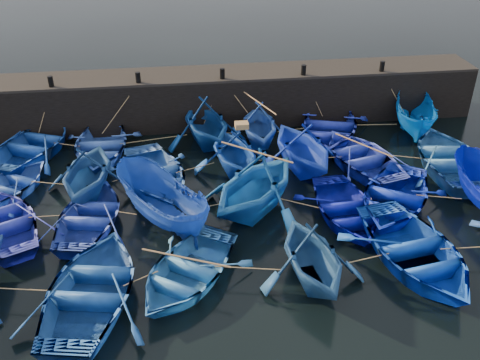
{
  "coord_description": "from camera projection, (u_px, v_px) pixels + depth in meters",
  "views": [
    {
      "loc": [
        -2.44,
        -14.94,
        11.64
      ],
      "look_at": [
        0.0,
        3.2,
        0.7
      ],
      "focal_mm": 40.0,
      "sensor_mm": 36.0,
      "label": 1
    }
  ],
  "objects": [
    {
      "name": "boat_21",
      "position": [
        93.0,
        288.0,
        16.12
      ],
      "size": [
        4.82,
        6.03,
        1.12
      ],
      "primitive_type": "imported",
      "rotation": [
        0.0,
        0.0,
        2.95
      ],
      "color": "navy",
      "rests_on": "ground"
    },
    {
      "name": "quay_top",
      "position": [
        220.0,
        73.0,
        26.57
      ],
      "size": [
        26.0,
        2.5,
        0.12
      ],
      "primitive_type": "cube",
      "color": "black",
      "rests_on": "quay_wall"
    },
    {
      "name": "boat_17",
      "position": [
        346.0,
        209.0,
        19.97
      ],
      "size": [
        3.48,
        4.71,
        0.95
      ],
      "primitive_type": "imported",
      "rotation": [
        0.0,
        0.0,
        0.05
      ],
      "color": "#081093",
      "rests_on": "ground"
    },
    {
      "name": "bollard_1",
      "position": [
        138.0,
        77.0,
        25.19
      ],
      "size": [
        0.24,
        0.24,
        0.5
      ],
      "primitive_type": "cylinder",
      "color": "black",
      "rests_on": "quay_top"
    },
    {
      "name": "boat_14",
      "position": [
        91.0,
        215.0,
        19.61
      ],
      "size": [
        4.06,
        5.07,
        0.94
      ],
      "primitive_type": "imported",
      "rotation": [
        0.0,
        0.0,
        2.95
      ],
      "color": "#253CA2",
      "rests_on": "ground"
    },
    {
      "name": "bollard_4",
      "position": [
        382.0,
        66.0,
        26.56
      ],
      "size": [
        0.24,
        0.24,
        0.5
      ],
      "primitive_type": "cylinder",
      "color": "black",
      "rests_on": "quay_top"
    },
    {
      "name": "boat_6",
      "position": [
        9.0,
        186.0,
        21.47
      ],
      "size": [
        4.73,
        5.11,
        0.86
      ],
      "primitive_type": "imported",
      "rotation": [
        0.0,
        0.0,
        2.58
      ],
      "color": "blue",
      "rests_on": "ground"
    },
    {
      "name": "bollard_3",
      "position": [
        304.0,
        70.0,
        26.11
      ],
      "size": [
        0.24,
        0.24,
        0.5
      ],
      "primitive_type": "cylinder",
      "color": "black",
      "rests_on": "quay_top"
    },
    {
      "name": "boat_13",
      "position": [
        3.0,
        220.0,
        19.27
      ],
      "size": [
        5.16,
        5.82,
        1.0
      ],
      "primitive_type": "imported",
      "rotation": [
        0.0,
        0.0,
        3.58
      ],
      "color": "#20299F",
      "rests_on": "ground"
    },
    {
      "name": "boat_16",
      "position": [
        256.0,
        183.0,
        19.96
      ],
      "size": [
        6.43,
        6.48,
        2.58
      ],
      "primitive_type": "imported",
      "rotation": [
        0.0,
        0.0,
        -0.73
      ],
      "color": "#175BAD",
      "rests_on": "ground"
    },
    {
      "name": "quay_wall",
      "position": [
        221.0,
        98.0,
        27.25
      ],
      "size": [
        26.0,
        2.5,
        2.5
      ],
      "primitive_type": "cube",
      "color": "black",
      "rests_on": "ground"
    },
    {
      "name": "boat_12",
      "position": [
        450.0,
        158.0,
        23.2
      ],
      "size": [
        4.6,
        5.96,
        1.15
      ],
      "primitive_type": "imported",
      "rotation": [
        0.0,
        0.0,
        3.02
      ],
      "color": "#2D67A9",
      "rests_on": "ground"
    },
    {
      "name": "boat_0",
      "position": [
        34.0,
        144.0,
        24.35
      ],
      "size": [
        5.6,
        6.38,
        1.1
      ],
      "primitive_type": "imported",
      "rotation": [
        0.0,
        0.0,
        2.73
      ],
      "color": "navy",
      "rests_on": "ground"
    },
    {
      "name": "boat_11",
      "position": [
        362.0,
        156.0,
        23.42
      ],
      "size": [
        4.75,
        5.79,
        1.05
      ],
      "primitive_type": "imported",
      "rotation": [
        0.0,
        0.0,
        3.39
      ],
      "color": "#2030A4",
      "rests_on": "ground"
    },
    {
      "name": "boat_7",
      "position": [
        87.0,
        171.0,
        21.11
      ],
      "size": [
        4.26,
        4.75,
        2.24
      ],
      "primitive_type": "imported",
      "rotation": [
        0.0,
        0.0,
        2.99
      ],
      "color": "navy",
      "rests_on": "ground"
    },
    {
      "name": "ground",
      "position": [
        252.0,
        243.0,
        18.96
      ],
      "size": [
        120.0,
        120.0,
        0.0
      ],
      "primitive_type": "plane",
      "color": "black",
      "rests_on": "ground"
    },
    {
      "name": "loose_oars",
      "position": [
        273.0,
        157.0,
        20.91
      ],
      "size": [
        10.24,
        11.49,
        1.69
      ],
      "color": "#99724C",
      "rests_on": "ground"
    },
    {
      "name": "boat_5",
      "position": [
        415.0,
        116.0,
        26.1
      ],
      "size": [
        3.22,
        5.16,
        1.87
      ],
      "primitive_type": "imported",
      "rotation": [
        0.0,
        0.0,
        -0.31
      ],
      "color": "#0455C0",
      "rests_on": "ground"
    },
    {
      "name": "boat_22",
      "position": [
        187.0,
        271.0,
        16.94
      ],
      "size": [
        5.31,
        5.67,
        0.96
      ],
      "primitive_type": "imported",
      "rotation": [
        0.0,
        0.0,
        -0.59
      ],
      "color": "blue",
      "rests_on": "ground"
    },
    {
      "name": "boat_24",
      "position": [
        415.0,
        251.0,
        17.65
      ],
      "size": [
        4.75,
        6.04,
        1.14
      ],
      "primitive_type": "imported",
      "rotation": [
        0.0,
        0.0,
        0.16
      ],
      "color": "#0A3AB7",
      "rests_on": "ground"
    },
    {
      "name": "bollard_0",
      "position": [
        51.0,
        81.0,
        24.74
      ],
      "size": [
        0.24,
        0.24,
        0.5
      ],
      "primitive_type": "cylinder",
      "color": "black",
      "rests_on": "quay_top"
    },
    {
      "name": "boat_10",
      "position": [
        303.0,
        146.0,
        22.79
      ],
      "size": [
        4.79,
        5.26,
        2.38
      ],
      "primitive_type": "imported",
      "rotation": [
        0.0,
        0.0,
        3.36
      ],
      "color": "#1436D5",
      "rests_on": "ground"
    },
    {
      "name": "boat_8",
      "position": [
        154.0,
        175.0,
        22.02
      ],
      "size": [
        4.82,
        5.87,
        1.06
      ],
      "primitive_type": "imported",
      "rotation": [
        0.0,
        0.0,
        0.25
      ],
      "color": "blue",
      "rests_on": "ground"
    },
    {
      "name": "boat_15",
      "position": [
        161.0,
        203.0,
        19.4
      ],
      "size": [
        4.3,
        5.19,
        1.93
      ],
      "primitive_type": "imported",
      "rotation": [
        0.0,
        0.0,
        3.72
      ],
      "color": "#153B94",
      "rests_on": "ground"
    },
    {
      "name": "bollard_2",
      "position": [
        222.0,
        74.0,
        25.65
      ],
      "size": [
        0.24,
        0.24,
        0.5
      ],
      "primitive_type": "cylinder",
      "color": "black",
      "rests_on": "quay_top"
    },
    {
      "name": "boat_9",
      "position": [
        235.0,
        151.0,
        22.68
      ],
      "size": [
        4.1,
        4.56,
        2.13
      ],
      "primitive_type": "imported",
      "rotation": [
        0.0,
        0.0,
        3.31
      ],
      "color": "#1142A2",
      "rests_on": "ground"
    },
    {
      "name": "wooden_crate",
      "position": [
        242.0,
        125.0,
        22.11
      ],
      "size": [
        0.55,
        0.45,
        0.23
      ],
      "primitive_type": "cube",
      "color": "olive",
      "rests_on": "boat_9"
    },
    {
      "name": "mooring_ropes",
      "position": [
        239.0,
        158.0,
        22.59
      ],
      "size": [
        18.18,
        11.84,
        2.1
      ],
      "color": "tan",
      "rests_on": "ground"
    },
    {
      "name": "boat_18",
      "position": [
        394.0,
        197.0,
        20.56
      ],
      "size": [
        5.83,
        6.21,
        1.05
      ],
      "primitive_type": "imported",
      "rotation": [
        0.0,
        0.0,
        -0.6
      ],
      "color": "#091FAC",
      "rests_on": "ground"
    },
    {
      "name": "boat_4",
      "position": [
        329.0,
        126.0,
        25.98
      ],
      "size": [
        5.42,
        6.48,
        1.15
      ],
      "primitive_type": "imported",
      "rotation": [
        0.0,
        0.0,
        -0.3
      ],
      "color": "navy",
      "rests_on": "ground"
    },
    {
      "name": "boat_2",
      "position": [
        206.0,
        122.0,
        24.96
      ],
      "size": [
        4.7,
        5.16,
        2.33
      ],
      "primitive_type": "imported",
      "rotation": [
        0.0,
        0.0,
        0.22
      ],
      "color": "navy",
      "rests_on": "ground"
    },
    {
      "name": "boat_1",
      "position": [
        100.0,
        146.0,
        24.29
      ],
      "size": [
        3.72,
        5.1,
        1.04
      ],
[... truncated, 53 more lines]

